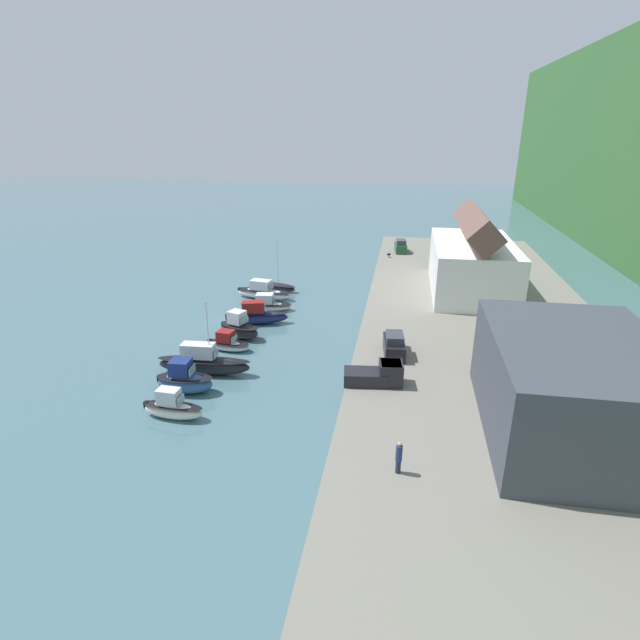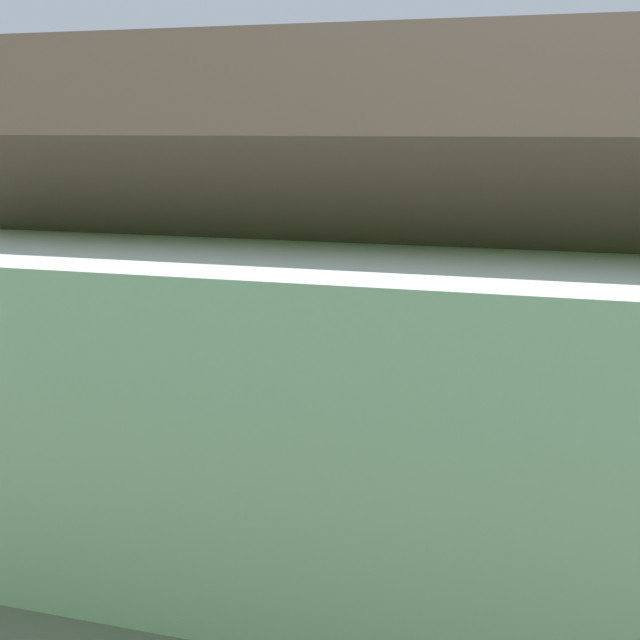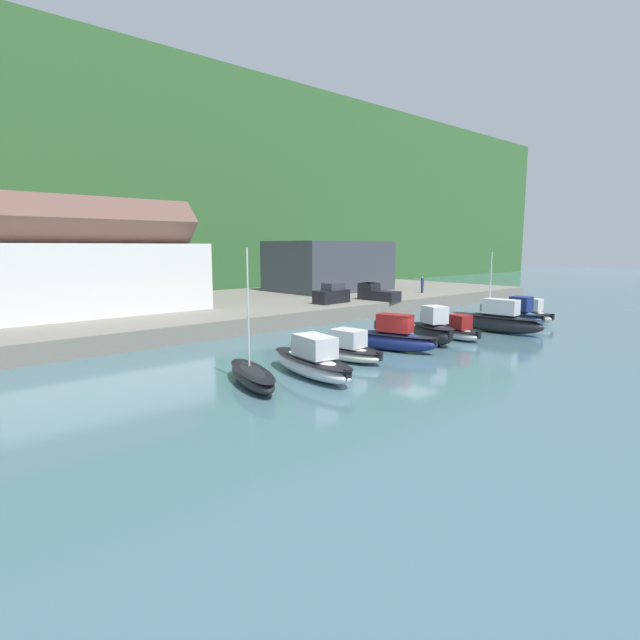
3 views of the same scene
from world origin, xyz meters
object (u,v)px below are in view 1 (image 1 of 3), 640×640
Objects in this scene: moored_boat_1 at (263,292)px; pickup_truck_0 at (379,374)px; person_on_quay at (399,457)px; moored_boat_0 at (276,286)px; dog_on_quay at (389,254)px; moored_boat_8 at (172,408)px; moored_boat_6 at (203,363)px; parked_car_1 at (401,247)px; moored_boat_4 at (239,328)px; moored_boat_7 at (184,380)px; moored_boat_3 at (256,316)px; parked_car_0 at (394,345)px; moored_boat_5 at (228,343)px; moored_boat_2 at (267,305)px.

moored_boat_1 is 29.05m from pickup_truck_0.
pickup_truck_0 is 2.30× the size of person_on_quay.
moored_boat_0 is 9.26× the size of dog_on_quay.
moored_boat_6 is at bearing -173.65° from moored_boat_8.
parked_car_1 is at bearing 157.78° from moored_boat_0.
moored_boat_4 is 1.03× the size of moored_boat_7.
moored_boat_1 is 1.60× the size of pickup_truck_0.
moored_boat_3 is (12.79, 1.03, 0.42)m from moored_boat_0.
moored_boat_8 is at bearing 8.00° from moored_boat_7.
parked_car_0 reaches higher than moored_boat_1.
moored_boat_5 is at bearing 16.17° from moored_boat_4.
moored_boat_5 is 5.86× the size of dog_on_quay.
moored_boat_4 is at bearing -131.01° from pickup_truck_0.
moored_boat_6 is at bearing 15.79° from moored_boat_4.
person_on_quay is (17.02, 0.80, 0.18)m from parked_car_0.
moored_boat_6 reaches higher than moored_boat_1.
moored_boat_4 reaches higher than dog_on_quay.
moored_boat_6 is (5.45, -0.35, 0.39)m from moored_boat_5.
person_on_quay is at bearing 57.69° from moored_boat_4.
moored_boat_4 is 8.65m from moored_boat_6.
moored_boat_6 reaches higher than person_on_quay.
moored_boat_7 is 16.29m from pickup_truck_0.
person_on_quay is (38.77, 17.66, 1.99)m from moored_boat_0.
moored_boat_5 is at bearing -10.17° from moored_boat_2.
person_on_quay is (9.61, 18.04, 1.45)m from moored_boat_7.
moored_boat_2 is 1.26× the size of moored_boat_8.
parked_car_1 reaches higher than dog_on_quay.
moored_boat_1 reaches higher than moored_boat_2.
moored_boat_7 is at bearing -115.04° from parked_car_1.
moored_boat_3 reaches higher than moored_boat_1.
dog_on_quay is at bearing 150.13° from moored_boat_1.
pickup_truck_0 is at bearing -96.99° from parked_car_1.
pickup_truck_0 reaches higher than moored_boat_7.
pickup_truck_0 reaches higher than moored_boat_3.
parked_car_1 is (-20.06, 16.65, 1.81)m from moored_boat_0.
parked_car_0 is 2.04× the size of person_on_quay.
moored_boat_2 is 1.43× the size of parked_car_0.
parked_car_1 is 2.04× the size of person_on_quay.
moored_boat_6 is at bearing -172.84° from parked_car_0.
moored_boat_6 reaches higher than moored_boat_7.
moored_boat_2 is 1.32× the size of moored_boat_5.
person_on_quay reaches higher than moored_boat_1.
moored_boat_0 is 31.85m from pickup_truck_0.
moored_boat_6 is at bearing 3.84° from moored_boat_5.
parked_car_1 is (-32.86, 15.62, 1.39)m from moored_boat_3.
moored_boat_7 is (12.10, -0.80, -0.01)m from moored_boat_4.
person_on_quay reaches higher than moored_boat_4.
moored_boat_0 is 8.18m from moored_boat_2.
person_on_quay reaches higher than moored_boat_2.
moored_boat_6 is at bearing -103.43° from pickup_truck_0.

